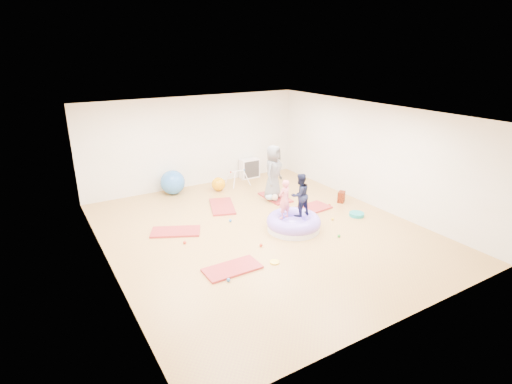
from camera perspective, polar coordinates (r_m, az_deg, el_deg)
room at (r=9.13m, az=0.97°, el=2.40°), size 7.01×8.01×2.81m
gym_mat_front_left at (r=8.06m, az=-3.41°, el=-10.87°), size 1.13×0.57×0.05m
gym_mat_mid_left at (r=9.74m, az=-11.41°, el=-5.56°), size 1.28×1.01×0.05m
gym_mat_center_back at (r=11.06m, az=-4.86°, el=-2.05°), size 0.98×1.35×0.05m
gym_mat_right at (r=10.92m, az=7.57°, el=-2.44°), size 1.29×0.75×0.05m
gym_mat_rear_right at (r=11.69m, az=2.76°, el=-0.77°), size 0.56×1.11×0.05m
inflatable_cushion at (r=9.69m, az=5.38°, el=-4.47°), size 1.31×1.31×0.41m
child_pink at (r=9.34m, az=4.09°, el=-0.76°), size 0.39×0.29×0.95m
child_navy at (r=9.51m, az=6.31°, el=-0.14°), size 0.54×0.43×1.05m
adult_caregiver at (r=11.31m, az=2.47°, el=2.83°), size 0.91×0.83×1.56m
infant at (r=11.36m, az=2.32°, el=-0.64°), size 0.38×0.39×0.23m
ball_pit_balls at (r=9.76m, az=2.92°, el=-5.03°), size 4.35×3.44×0.07m
exercise_ball_blue at (r=12.17m, az=-11.81°, el=1.36°), size 0.73×0.73×0.73m
exercise_ball_orange at (r=12.28m, az=-5.38°, el=1.13°), size 0.42×0.42×0.42m
infant_play_gym at (r=12.68m, az=-2.65°, el=2.36°), size 0.64×0.61×0.49m
cube_shelf at (r=13.46m, az=-0.93°, el=3.40°), size 0.65×0.32×0.65m
balance_disc at (r=10.77m, az=14.18°, el=-3.12°), size 0.39×0.39×0.09m
backpack at (r=11.60m, az=12.09°, el=-0.68°), size 0.31×0.29×0.31m
yellow_toy at (r=8.29m, az=2.68°, el=-9.98°), size 0.21×0.21×0.03m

